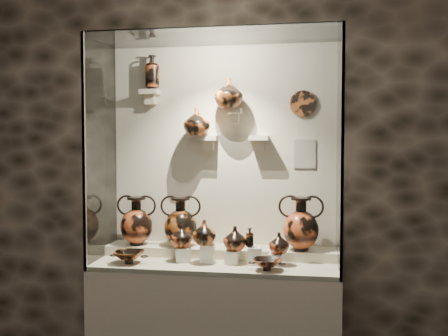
% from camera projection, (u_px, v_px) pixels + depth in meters
% --- Properties ---
extents(wall_back, '(5.00, 0.02, 3.20)m').
position_uv_depth(wall_back, '(223.00, 151.00, 3.79)').
color(wall_back, black).
rests_on(wall_back, ground).
extents(plinth, '(1.70, 0.60, 0.80)m').
position_uv_depth(plinth, '(216.00, 321.00, 3.53)').
color(plinth, beige).
rests_on(plinth, floor).
extents(front_tier, '(1.68, 0.58, 0.03)m').
position_uv_depth(front_tier, '(216.00, 263.00, 3.51)').
color(front_tier, beige).
rests_on(front_tier, plinth).
extents(rear_tier, '(1.70, 0.25, 0.10)m').
position_uv_depth(rear_tier, '(220.00, 253.00, 3.68)').
color(rear_tier, beige).
rests_on(rear_tier, plinth).
extents(back_panel, '(1.70, 0.03, 1.60)m').
position_uv_depth(back_panel, '(223.00, 151.00, 3.78)').
color(back_panel, beige).
rests_on(back_panel, plinth).
extents(glass_front, '(1.70, 0.01, 1.60)m').
position_uv_depth(glass_front, '(208.00, 153.00, 3.18)').
color(glass_front, white).
rests_on(glass_front, plinth).
extents(glass_left, '(0.01, 0.60, 1.60)m').
position_uv_depth(glass_left, '(101.00, 152.00, 3.61)').
color(glass_left, white).
rests_on(glass_left, plinth).
extents(glass_right, '(0.01, 0.60, 1.60)m').
position_uv_depth(glass_right, '(340.00, 152.00, 3.34)').
color(glass_right, white).
rests_on(glass_right, plinth).
extents(glass_top, '(1.70, 0.60, 0.01)m').
position_uv_depth(glass_top, '(216.00, 37.00, 3.43)').
color(glass_top, white).
rests_on(glass_top, back_panel).
extents(frame_post_left, '(0.02, 0.02, 1.60)m').
position_uv_depth(frame_post_left, '(84.00, 152.00, 3.32)').
color(frame_post_left, gray).
rests_on(frame_post_left, plinth).
extents(frame_post_right, '(0.02, 0.02, 1.60)m').
position_uv_depth(frame_post_right, '(342.00, 153.00, 3.05)').
color(frame_post_right, gray).
rests_on(frame_post_right, plinth).
extents(pedestal_a, '(0.09, 0.09, 0.10)m').
position_uv_depth(pedestal_a, '(184.00, 255.00, 3.49)').
color(pedestal_a, silver).
rests_on(pedestal_a, front_tier).
extents(pedestal_b, '(0.09, 0.09, 0.13)m').
position_uv_depth(pedestal_b, '(208.00, 254.00, 3.46)').
color(pedestal_b, silver).
rests_on(pedestal_b, front_tier).
extents(pedestal_c, '(0.09, 0.09, 0.09)m').
position_uv_depth(pedestal_c, '(232.00, 257.00, 3.44)').
color(pedestal_c, silver).
rests_on(pedestal_c, front_tier).
extents(pedestal_d, '(0.09, 0.09, 0.12)m').
position_uv_depth(pedestal_d, '(255.00, 256.00, 3.41)').
color(pedestal_d, silver).
rests_on(pedestal_d, front_tier).
extents(pedestal_e, '(0.09, 0.09, 0.08)m').
position_uv_depth(pedestal_e, '(275.00, 260.00, 3.39)').
color(pedestal_e, silver).
rests_on(pedestal_e, front_tier).
extents(bracket_ul, '(0.14, 0.12, 0.04)m').
position_uv_depth(bracket_ul, '(150.00, 92.00, 3.77)').
color(bracket_ul, beige).
rests_on(bracket_ul, back_panel).
extents(bracket_ca, '(0.14, 0.12, 0.04)m').
position_uv_depth(bracket_ca, '(208.00, 138.00, 3.72)').
color(bracket_ca, beige).
rests_on(bracket_ca, back_panel).
extents(bracket_cb, '(0.10, 0.12, 0.04)m').
position_uv_depth(bracket_cb, '(235.00, 111.00, 3.68)').
color(bracket_cb, beige).
rests_on(bracket_cb, back_panel).
extents(bracket_cc, '(0.14, 0.12, 0.04)m').
position_uv_depth(bracket_cc, '(259.00, 138.00, 3.66)').
color(bracket_cc, beige).
rests_on(bracket_cc, back_panel).
extents(amphora_left, '(0.37, 0.37, 0.36)m').
position_uv_depth(amphora_left, '(137.00, 221.00, 3.74)').
color(amphora_left, '#A74520').
rests_on(amphora_left, rear_tier).
extents(amphora_mid, '(0.33, 0.33, 0.36)m').
position_uv_depth(amphora_mid, '(181.00, 222.00, 3.68)').
color(amphora_mid, '#9B481B').
rests_on(amphora_mid, rear_tier).
extents(amphora_right, '(0.33, 0.33, 0.38)m').
position_uv_depth(amphora_right, '(301.00, 224.00, 3.54)').
color(amphora_right, '#A74520').
rests_on(amphora_right, rear_tier).
extents(jug_a, '(0.18, 0.18, 0.16)m').
position_uv_depth(jug_a, '(181.00, 236.00, 3.50)').
color(jug_a, '#A74520').
rests_on(jug_a, pedestal_a).
extents(jug_b, '(0.19, 0.19, 0.17)m').
position_uv_depth(jug_b, '(204.00, 232.00, 3.45)').
color(jug_b, '#9B481B').
rests_on(jug_b, pedestal_b).
extents(jug_c, '(0.19, 0.19, 0.17)m').
position_uv_depth(jug_c, '(235.00, 238.00, 3.44)').
color(jug_c, '#A74520').
rests_on(jug_c, pedestal_c).
extents(jug_e, '(0.14, 0.14, 0.14)m').
position_uv_depth(jug_e, '(279.00, 243.00, 3.39)').
color(jug_e, '#A74520').
rests_on(jug_e, pedestal_e).
extents(lekythos_small, '(0.07, 0.07, 0.15)m').
position_uv_depth(lekythos_small, '(250.00, 236.00, 3.41)').
color(lekythos_small, '#9B481B').
rests_on(lekythos_small, pedestal_d).
extents(kylix_left, '(0.27, 0.23, 0.11)m').
position_uv_depth(kylix_left, '(129.00, 256.00, 3.45)').
color(kylix_left, '#9B481B').
rests_on(kylix_left, front_tier).
extents(kylix_right, '(0.29, 0.27, 0.09)m').
position_uv_depth(kylix_right, '(267.00, 263.00, 3.26)').
color(kylix_right, '#A74520').
rests_on(kylix_right, front_tier).
extents(lekythos_tall, '(0.13, 0.13, 0.29)m').
position_uv_depth(lekythos_tall, '(152.00, 70.00, 3.76)').
color(lekythos_tall, '#A74520').
rests_on(lekythos_tall, bracket_ul).
extents(ovoid_vase_a, '(0.24, 0.24, 0.20)m').
position_uv_depth(ovoid_vase_a, '(197.00, 122.00, 3.68)').
color(ovoid_vase_a, '#9B481B').
rests_on(ovoid_vase_a, bracket_ca).
extents(ovoid_vase_b, '(0.23, 0.23, 0.22)m').
position_uv_depth(ovoid_vase_b, '(229.00, 93.00, 3.62)').
color(ovoid_vase_b, '#9B481B').
rests_on(ovoid_vase_b, bracket_cb).
extents(wall_plate, '(0.19, 0.02, 0.19)m').
position_uv_depth(wall_plate, '(303.00, 104.00, 3.64)').
color(wall_plate, '#9E4D1F').
rests_on(wall_plate, back_panel).
extents(info_placard, '(0.16, 0.01, 0.21)m').
position_uv_depth(info_placard, '(305.00, 154.00, 3.67)').
color(info_placard, beige).
rests_on(info_placard, back_panel).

